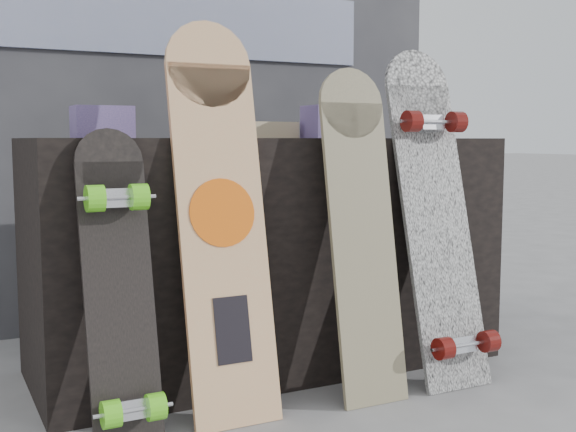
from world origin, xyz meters
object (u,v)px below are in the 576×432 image
longboard_celtic (361,223)px  skateboard_dark (120,284)px  longboard_geisha (221,207)px  longboard_cascadia (436,209)px  vendor_table (268,253)px

longboard_celtic → skateboard_dark: (-0.74, -0.00, -0.12)m
skateboard_dark → longboard_celtic: bearing=0.0°
longboard_geisha → longboard_celtic: (0.44, -0.06, -0.06)m
skateboard_dark → longboard_cascadia: bearing=1.8°
longboard_geisha → longboard_cascadia: longboard_geisha is taller
vendor_table → skateboard_dark: 0.75m
longboard_geisha → longboard_celtic: longboard_geisha is taller
longboard_geisha → skateboard_dark: bearing=-169.0°
vendor_table → skateboard_dark: size_ratio=1.93×
vendor_table → longboard_cascadia: 0.60m
vendor_table → skateboard_dark: (-0.62, -0.41, 0.02)m
longboard_celtic → longboard_geisha: bearing=172.2°
longboard_celtic → longboard_cascadia: 0.32m
longboard_celtic → skateboard_dark: 0.75m
skateboard_dark → longboard_geisha: bearing=11.0°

